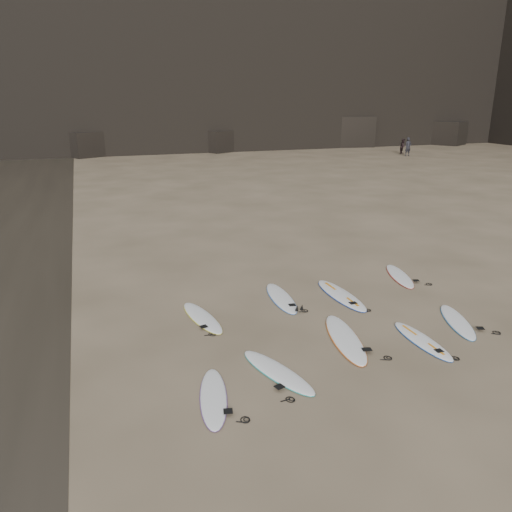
# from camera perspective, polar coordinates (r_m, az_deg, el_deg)

# --- Properties ---
(ground) EXTENTS (240.00, 240.00, 0.00)m
(ground) POSITION_cam_1_polar(r_m,az_deg,el_deg) (13.08, 12.15, -9.39)
(ground) COLOR #897559
(ground) RESTS_ON ground
(surfboard_0) EXTENTS (1.01, 2.28, 0.08)m
(surfboard_0) POSITION_cam_1_polar(r_m,az_deg,el_deg) (10.60, -4.89, -15.76)
(surfboard_0) COLOR white
(surfboard_0) RESTS_ON ground
(surfboard_1) EXTENTS (1.28, 2.43, 0.09)m
(surfboard_1) POSITION_cam_1_polar(r_m,az_deg,el_deg) (11.41, 2.47, -13.05)
(surfboard_1) COLOR white
(surfboard_1) RESTS_ON ground
(surfboard_2) EXTENTS (1.25, 2.86, 0.10)m
(surfboard_2) POSITION_cam_1_polar(r_m,az_deg,el_deg) (12.98, 10.15, -9.23)
(surfboard_2) COLOR white
(surfboard_2) RESTS_ON ground
(surfboard_3) EXTENTS (0.56, 2.25, 0.08)m
(surfboard_3) POSITION_cam_1_polar(r_m,az_deg,el_deg) (13.37, 18.46, -9.13)
(surfboard_3) COLOR white
(surfboard_3) RESTS_ON ground
(surfboard_4) EXTENTS (1.34, 2.31, 0.08)m
(surfboard_4) POSITION_cam_1_polar(r_m,az_deg,el_deg) (14.75, 22.02, -6.94)
(surfboard_4) COLOR white
(surfboard_4) RESTS_ON ground
(surfboard_5) EXTENTS (0.96, 2.41, 0.08)m
(surfboard_5) POSITION_cam_1_polar(r_m,az_deg,el_deg) (14.01, -6.16, -6.98)
(surfboard_5) COLOR white
(surfboard_5) RESTS_ON ground
(surfboard_6) EXTENTS (0.81, 2.53, 0.09)m
(surfboard_6) POSITION_cam_1_polar(r_m,az_deg,el_deg) (15.24, 2.90, -4.77)
(surfboard_6) COLOR white
(surfboard_6) RESTS_ON ground
(surfboard_7) EXTENTS (0.72, 2.75, 0.10)m
(surfboard_7) POSITION_cam_1_polar(r_m,az_deg,el_deg) (15.64, 9.69, -4.39)
(surfboard_7) COLOR white
(surfboard_7) RESTS_ON ground
(surfboard_8) EXTENTS (1.23, 2.43, 0.09)m
(surfboard_8) POSITION_cam_1_polar(r_m,az_deg,el_deg) (17.73, 16.10, -2.19)
(surfboard_8) COLOR white
(surfboard_8) RESTS_ON ground
(person_a) EXTENTS (0.70, 0.48, 1.89)m
(person_a) POSITION_cam_1_polar(r_m,az_deg,el_deg) (54.78, 17.00, 11.86)
(person_a) COLOR black
(person_a) RESTS_ON ground
(person_b) EXTENTS (0.95, 0.90, 1.55)m
(person_b) POSITION_cam_1_polar(r_m,az_deg,el_deg) (57.04, 16.46, 11.94)
(person_b) COLOR black
(person_b) RESTS_ON ground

